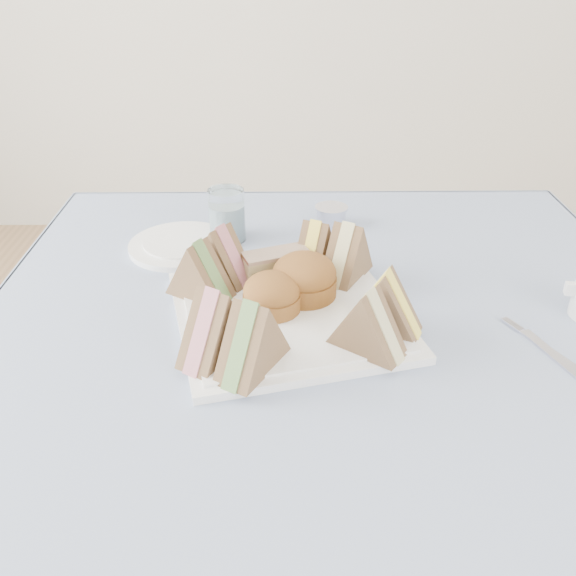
{
  "coord_description": "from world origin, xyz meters",
  "views": [
    {
      "loc": [
        -0.07,
        -0.72,
        1.23
      ],
      "look_at": [
        -0.06,
        0.02,
        0.8
      ],
      "focal_mm": 38.0,
      "sensor_mm": 36.0,
      "label": 1
    }
  ],
  "objects": [
    {
      "name": "table",
      "position": [
        0.0,
        0.0,
        0.37
      ],
      "size": [
        0.9,
        0.9,
        0.74
      ],
      "primitive_type": "cube",
      "color": "brown",
      "rests_on": "floor"
    },
    {
      "name": "tablecloth",
      "position": [
        0.0,
        0.0,
        0.74
      ],
      "size": [
        1.02,
        1.02,
        0.01
      ],
      "primitive_type": "cube",
      "color": "#91A7CB",
      "rests_on": "table"
    },
    {
      "name": "serving_plate",
      "position": [
        -0.06,
        0.02,
        0.75
      ],
      "size": [
        0.38,
        0.38,
        0.01
      ],
      "primitive_type": "cube",
      "rotation": [
        0.0,
        0.0,
        0.24
      ],
      "color": "white",
      "rests_on": "tablecloth"
    },
    {
      "name": "sandwich_fl_a",
      "position": [
        -0.15,
        -0.09,
        0.81
      ],
      "size": [
        0.1,
        0.12,
        0.1
      ],
      "primitive_type": null,
      "rotation": [
        0.0,
        0.0,
        0.99
      ],
      "color": "brown",
      "rests_on": "serving_plate"
    },
    {
      "name": "sandwich_fl_b",
      "position": [
        -0.1,
        -0.11,
        0.81
      ],
      "size": [
        0.1,
        0.12,
        0.1
      ],
      "primitive_type": null,
      "rotation": [
        0.0,
        0.0,
        1.04
      ],
      "color": "brown",
      "rests_on": "serving_plate"
    },
    {
      "name": "sandwich_fr_a",
      "position": [
        0.07,
        -0.03,
        0.8
      ],
      "size": [
        0.11,
        0.08,
        0.09
      ],
      "primitive_type": null,
      "rotation": [
        0.0,
        0.0,
        -0.42
      ],
      "color": "brown",
      "rests_on": "serving_plate"
    },
    {
      "name": "sandwich_fr_b",
      "position": [
        0.04,
        -0.08,
        0.8
      ],
      "size": [
        0.11,
        0.1,
        0.09
      ],
      "primitive_type": null,
      "rotation": [
        0.0,
        0.0,
        -0.64
      ],
      "color": "brown",
      "rests_on": "serving_plate"
    },
    {
      "name": "sandwich_bl_a",
      "position": [
        -0.19,
        0.06,
        0.8
      ],
      "size": [
        0.11,
        0.09,
        0.09
      ],
      "primitive_type": null,
      "rotation": [
        0.0,
        0.0,
        2.59
      ],
      "color": "brown",
      "rests_on": "serving_plate"
    },
    {
      "name": "sandwich_bl_b",
      "position": [
        -0.16,
        0.11,
        0.8
      ],
      "size": [
        0.11,
        0.1,
        0.09
      ],
      "primitive_type": null,
      "rotation": [
        0.0,
        0.0,
        2.51
      ],
      "color": "brown",
      "rests_on": "serving_plate"
    },
    {
      "name": "sandwich_br_a",
      "position": [
        0.03,
        0.12,
        0.8
      ],
      "size": [
        0.09,
        0.11,
        0.09
      ],
      "primitive_type": null,
      "rotation": [
        0.0,
        0.0,
        -2.1
      ],
      "color": "brown",
      "rests_on": "serving_plate"
    },
    {
      "name": "sandwich_br_b",
      "position": [
        -0.01,
        0.14,
        0.8
      ],
      "size": [
        0.08,
        0.1,
        0.08
      ],
      "primitive_type": null,
      "rotation": [
        0.0,
        0.0,
        -2.02
      ],
      "color": "brown",
      "rests_on": "serving_plate"
    },
    {
      "name": "scone_left",
      "position": [
        -0.08,
        0.02,
        0.79
      ],
      "size": [
        0.09,
        0.09,
        0.06
      ],
      "primitive_type": "cylinder",
      "rotation": [
        0.0,
        0.0,
        0.1
      ],
      "color": "#9F6228",
      "rests_on": "serving_plate"
    },
    {
      "name": "scone_right",
      "position": [
        -0.03,
        0.06,
        0.79
      ],
      "size": [
        0.13,
        0.13,
        0.06
      ],
      "primitive_type": "cylinder",
      "rotation": [
        0.0,
        0.0,
        0.48
      ],
      "color": "#9F6228",
      "rests_on": "serving_plate"
    },
    {
      "name": "pastry_slice",
      "position": [
        -0.08,
        0.11,
        0.78
      ],
      "size": [
        0.11,
        0.07,
        0.05
      ],
      "primitive_type": "cube",
      "rotation": [
        0.0,
        0.0,
        0.36
      ],
      "color": "tan",
      "rests_on": "serving_plate"
    },
    {
      "name": "side_plate",
      "position": [
        -0.24,
        0.24,
        0.75
      ],
      "size": [
        0.24,
        0.24,
        0.01
      ],
      "primitive_type": "cylinder",
      "rotation": [
        0.0,
        0.0,
        0.36
      ],
      "color": "white",
      "rests_on": "tablecloth"
    },
    {
      "name": "water_glass",
      "position": [
        -0.16,
        0.28,
        0.79
      ],
      "size": [
        0.07,
        0.07,
        0.09
      ],
      "primitive_type": "cylinder",
      "rotation": [
        0.0,
        0.0,
        -0.17
      ],
      "color": "white",
      "rests_on": "tablecloth"
    },
    {
      "name": "tea_strainer",
      "position": [
        0.03,
        0.33,
        0.76
      ],
      "size": [
        0.08,
        0.08,
        0.03
      ],
      "primitive_type": "cylinder",
      "rotation": [
        0.0,
        0.0,
        -0.37
      ],
      "color": "silver",
      "rests_on": "tablecloth"
    },
    {
      "name": "knife",
      "position": [
        0.3,
        -0.11,
        0.75
      ],
      "size": [
        0.07,
        0.17,
        0.0
      ],
      "primitive_type": "cube",
      "rotation": [
        0.0,
        0.0,
        0.32
      ],
      "color": "silver",
      "rests_on": "tablecloth"
    },
    {
      "name": "fork",
      "position": [
        0.3,
        -0.1,
        0.75
      ],
      "size": [
        0.08,
        0.15,
        0.0
      ],
      "primitive_type": "cube",
      "rotation": [
        0.0,
        0.0,
        0.45
      ],
      "color": "silver",
      "rests_on": "tablecloth"
    }
  ]
}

